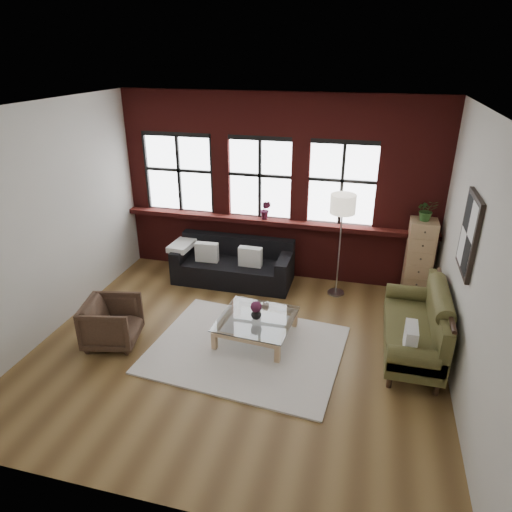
% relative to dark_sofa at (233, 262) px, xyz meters
% --- Properties ---
extents(floor, '(5.50, 5.50, 0.00)m').
position_rel_dark_sofa_xyz_m(floor, '(0.65, -1.90, -0.37)').
color(floor, brown).
rests_on(floor, ground).
extents(ceiling, '(5.50, 5.50, 0.00)m').
position_rel_dark_sofa_xyz_m(ceiling, '(0.65, -1.90, 2.83)').
color(ceiling, white).
rests_on(ceiling, ground).
extents(wall_back, '(5.50, 0.00, 5.50)m').
position_rel_dark_sofa_xyz_m(wall_back, '(0.65, 0.60, 1.23)').
color(wall_back, beige).
rests_on(wall_back, ground).
extents(wall_front, '(5.50, 0.00, 5.50)m').
position_rel_dark_sofa_xyz_m(wall_front, '(0.65, -4.40, 1.23)').
color(wall_front, beige).
rests_on(wall_front, ground).
extents(wall_left, '(0.00, 5.00, 5.00)m').
position_rel_dark_sofa_xyz_m(wall_left, '(-2.10, -1.90, 1.23)').
color(wall_left, beige).
rests_on(wall_left, ground).
extents(wall_right, '(0.00, 5.00, 5.00)m').
position_rel_dark_sofa_xyz_m(wall_right, '(3.40, -1.90, 1.23)').
color(wall_right, beige).
rests_on(wall_right, ground).
extents(brick_backwall, '(5.50, 0.12, 3.20)m').
position_rel_dark_sofa_xyz_m(brick_backwall, '(0.65, 0.54, 1.23)').
color(brick_backwall, '#541613').
rests_on(brick_backwall, floor).
extents(sill_ledge, '(5.50, 0.30, 0.08)m').
position_rel_dark_sofa_xyz_m(sill_ledge, '(0.65, 0.45, 0.67)').
color(sill_ledge, '#541613').
rests_on(sill_ledge, brick_backwall).
extents(window_left, '(1.38, 0.10, 1.50)m').
position_rel_dark_sofa_xyz_m(window_left, '(-1.15, 0.55, 1.38)').
color(window_left, black).
rests_on(window_left, brick_backwall).
extents(window_mid, '(1.38, 0.10, 1.50)m').
position_rel_dark_sofa_xyz_m(window_mid, '(0.35, 0.55, 1.38)').
color(window_mid, black).
rests_on(window_mid, brick_backwall).
extents(window_right, '(1.38, 0.10, 1.50)m').
position_rel_dark_sofa_xyz_m(window_right, '(1.75, 0.55, 1.38)').
color(window_right, black).
rests_on(window_right, brick_backwall).
extents(wall_poster, '(0.05, 0.74, 0.94)m').
position_rel_dark_sofa_xyz_m(wall_poster, '(3.37, -1.60, 1.48)').
color(wall_poster, black).
rests_on(wall_poster, wall_right).
extents(shag_rug, '(2.71, 2.22, 0.03)m').
position_rel_dark_sofa_xyz_m(shag_rug, '(0.78, -1.93, -0.36)').
color(shag_rug, beige).
rests_on(shag_rug, floor).
extents(dark_sofa, '(2.07, 0.84, 0.75)m').
position_rel_dark_sofa_xyz_m(dark_sofa, '(0.00, 0.00, 0.00)').
color(dark_sofa, black).
rests_on(dark_sofa, floor).
extents(pillow_a, '(0.41, 0.16, 0.34)m').
position_rel_dark_sofa_xyz_m(pillow_a, '(-0.44, -0.10, 0.19)').
color(pillow_a, silver).
rests_on(pillow_a, dark_sofa).
extents(pillow_b, '(0.40, 0.15, 0.34)m').
position_rel_dark_sofa_xyz_m(pillow_b, '(0.34, -0.10, 0.19)').
color(pillow_b, silver).
rests_on(pillow_b, dark_sofa).
extents(vintage_settee, '(0.81, 1.81, 0.97)m').
position_rel_dark_sofa_xyz_m(vintage_settee, '(2.95, -1.44, 0.11)').
color(vintage_settee, '#4A4622').
rests_on(vintage_settee, floor).
extents(pillow_settee, '(0.15, 0.38, 0.34)m').
position_rel_dark_sofa_xyz_m(pillow_settee, '(2.87, -1.99, 0.22)').
color(pillow_settee, silver).
rests_on(pillow_settee, vintage_settee).
extents(armchair, '(0.85, 0.83, 0.66)m').
position_rel_dark_sofa_xyz_m(armchair, '(-1.08, -2.22, -0.05)').
color(armchair, '#3B291D').
rests_on(armchair, floor).
extents(coffee_table, '(1.10, 1.10, 0.35)m').
position_rel_dark_sofa_xyz_m(coffee_table, '(0.84, -1.62, -0.21)').
color(coffee_table, tan).
rests_on(coffee_table, shag_rug).
extents(vase, '(0.19, 0.19, 0.16)m').
position_rel_dark_sofa_xyz_m(vase, '(0.84, -1.62, 0.04)').
color(vase, '#B2B2B2').
rests_on(vase, coffee_table).
extents(flowers, '(0.16, 0.16, 0.16)m').
position_rel_dark_sofa_xyz_m(flowers, '(0.84, -1.62, 0.15)').
color(flowers, '#521C36').
rests_on(flowers, vase).
extents(drawer_chest, '(0.42, 0.42, 1.36)m').
position_rel_dark_sofa_xyz_m(drawer_chest, '(3.10, 0.22, 0.30)').
color(drawer_chest, tan).
rests_on(drawer_chest, floor).
extents(potted_plant_top, '(0.36, 0.33, 0.34)m').
position_rel_dark_sofa_xyz_m(potted_plant_top, '(3.10, 0.22, 1.15)').
color(potted_plant_top, '#2D5923').
rests_on(potted_plant_top, drawer_chest).
extents(floor_lamp, '(0.40, 0.40, 1.90)m').
position_rel_dark_sofa_xyz_m(floor_lamp, '(1.83, -0.00, 0.57)').
color(floor_lamp, '#A5A5A8').
rests_on(floor_lamp, floor).
extents(sill_plant, '(0.21, 0.18, 0.34)m').
position_rel_dark_sofa_xyz_m(sill_plant, '(0.48, 0.42, 0.88)').
color(sill_plant, '#521C36').
rests_on(sill_plant, sill_ledge).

